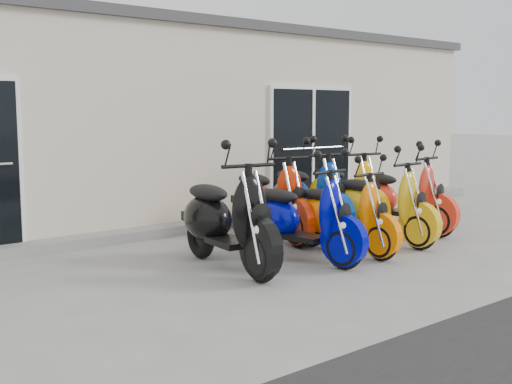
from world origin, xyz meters
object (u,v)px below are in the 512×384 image
Objects in this scene: scooter_front_blue at (301,205)px; scooter_back_blue at (309,184)px; scooter_front_orange_a at (344,203)px; scooter_front_black at (227,204)px; scooter_front_orange_b at (381,193)px; scooter_back_yellow at (345,181)px; scooter_back_red at (270,188)px; scooter_front_red at (400,186)px.

scooter_back_blue reaches higher than scooter_front_blue.
scooter_front_orange_a is at bearing -107.24° from scooter_back_blue.
scooter_front_blue reaches higher than scooter_front_orange_a.
scooter_front_black is 1.00m from scooter_front_blue.
scooter_front_black is 1.10× the size of scooter_front_blue.
scooter_back_blue is (-0.28, 1.16, 0.05)m from scooter_front_orange_b.
scooter_front_black reaches higher than scooter_back_yellow.
scooter_back_red reaches higher than scooter_front_blue.
scooter_front_blue is 2.54m from scooter_back_yellow.
scooter_back_blue is 0.83m from scooter_back_yellow.
scooter_front_orange_b is at bearing 3.29° from scooter_front_black.
scooter_back_red is at bearing 148.74° from scooter_front_red.
scooter_front_orange_a is 1.95m from scooter_back_yellow.
scooter_front_orange_a is 0.89× the size of scooter_back_yellow.
scooter_front_red is 1.41m from scooter_back_blue.
scooter_back_red reaches higher than scooter_back_yellow.
scooter_back_blue is at bearing 6.48° from scooter_back_red.
scooter_back_blue reaches higher than scooter_front_orange_b.
scooter_front_orange_b reaches higher than scooter_front_orange_a.
scooter_front_red is (1.75, 0.46, 0.06)m from scooter_front_orange_a.
scooter_front_orange_b is 0.92m from scooter_front_red.
scooter_back_blue is (2.32, 1.02, -0.02)m from scooter_front_black.
scooter_front_blue is at bearing -177.63° from scooter_front_red.
scooter_front_orange_b is 0.95× the size of scooter_back_yellow.
scooter_front_orange_b is (1.64, 0.10, -0.00)m from scooter_front_blue.
scooter_back_blue is (-1.14, 0.83, 0.04)m from scooter_front_red.
scooter_front_red is (0.85, 0.33, 0.01)m from scooter_front_orange_b.
scooter_front_orange_a is at bearing -75.61° from scooter_back_red.
scooter_front_red is 0.91m from scooter_back_yellow.
scooter_back_red is (1.55, 1.03, -0.03)m from scooter_front_black.
scooter_front_orange_a is 0.87× the size of scooter_back_blue.
scooter_front_orange_b is 0.94× the size of scooter_back_red.
scooter_front_black is 1.03× the size of scooter_back_blue.
scooter_back_yellow is at bearing 24.80° from scooter_front_black.
scooter_back_red is 1.01× the size of scooter_back_yellow.
scooter_front_orange_a is (0.75, -0.03, -0.05)m from scooter_front_blue.
scooter_front_orange_b is 0.98× the size of scooter_front_red.
scooter_front_red is at bearing 2.09° from scooter_front_blue.
scooter_front_orange_a is 0.88× the size of scooter_back_red.
scooter_back_red is (-1.91, 0.84, 0.03)m from scooter_front_red.
scooter_front_red is at bearing -16.47° from scooter_back_red.
scooter_front_red is 0.95× the size of scooter_back_blue.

